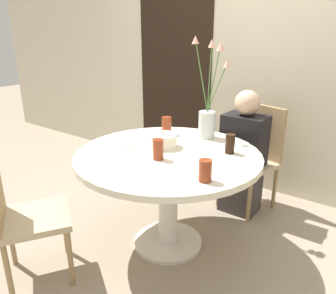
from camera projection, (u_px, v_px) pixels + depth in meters
The scene contains 14 objects.
ground_plane at pixel (168, 243), 2.42m from camera, with size 16.00×16.00×0.00m, color gray.
wall_back at pixel (253, 52), 2.98m from camera, with size 8.00×0.05×2.60m.
doorway_panel at pixel (174, 76), 3.53m from camera, with size 0.90×0.01×2.05m.
dining_table at pixel (168, 171), 2.23m from camera, with size 1.24×1.24×0.72m.
chair_near_front at pixel (255, 153), 2.81m from camera, with size 0.49×0.49×0.89m.
chair_left_flank at pixel (18, 208), 1.92m from camera, with size 0.55×0.55×0.89m.
birthday_cake at pixel (163, 140), 2.28m from camera, with size 0.20×0.20×0.14m.
flower_vase at pixel (208, 111), 2.43m from camera, with size 0.27×0.17×0.74m.
side_plate at pixel (124, 145), 2.31m from camera, with size 0.17×0.17×0.01m.
drink_glass_0 at pixel (167, 126), 2.56m from camera, with size 0.08×0.08×0.14m.
drink_glass_1 at pixel (205, 171), 1.75m from camera, with size 0.07×0.07×0.12m.
drink_glass_2 at pixel (158, 149), 2.05m from camera, with size 0.07×0.07×0.13m.
drink_glass_3 at pixel (230, 144), 2.16m from camera, with size 0.06×0.06×0.13m.
person_guest at pixel (243, 157), 2.72m from camera, with size 0.34×0.24×1.05m.
Camera 1 is at (1.21, -1.65, 1.48)m, focal length 35.00 mm.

